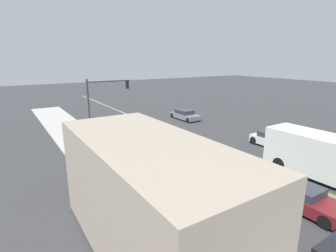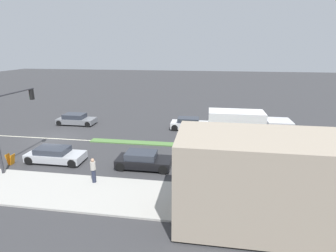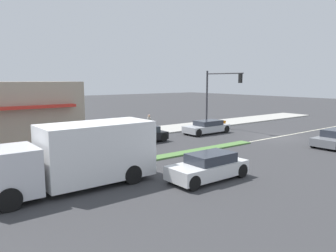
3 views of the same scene
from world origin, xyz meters
name	(u,v)px [view 1 (image 1 of 3)]	position (x,y,z in m)	size (l,w,h in m)	color
ground_plane	(291,183)	(0.00, 18.00, 0.00)	(160.00, 160.00, 0.00)	#38383A
sidewalk_right	(180,237)	(9.00, 18.50, 0.06)	(4.00, 73.00, 0.12)	#B2AFA8
lane_marking_center	(152,124)	(0.00, 0.00, 0.00)	(0.16, 60.00, 0.01)	beige
building_corner_store	(149,196)	(10.41, 18.35, 2.41)	(4.78, 9.73, 4.57)	tan
traffic_signal_main	(102,97)	(6.12, 0.86, 3.90)	(4.59, 0.34, 5.60)	#333338
pedestrian	(113,146)	(7.81, 7.73, 1.00)	(0.34, 0.34, 1.67)	#282D42
warning_aframe_sign	(104,129)	(5.97, 0.23, 0.43)	(0.45, 0.53, 0.84)	orange
delivery_truck	(321,156)	(-2.20, 18.46, 1.47)	(2.44, 7.50, 2.87)	silver
sedan_maroon	(300,196)	(2.20, 19.79, 0.60)	(1.84, 4.28, 1.22)	maroon
suv_grey	(185,115)	(-5.00, -0.10, 0.60)	(1.89, 4.27, 1.24)	slate
van_white	(274,140)	(-5.00, 13.05, 0.64)	(1.74, 4.12, 1.31)	silver
sedan_silver	(124,132)	(5.00, 3.32, 0.59)	(1.80, 4.39, 1.19)	#B7BABF
suv_black	(161,153)	(5.00, 10.34, 0.60)	(1.79, 4.01, 1.24)	black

